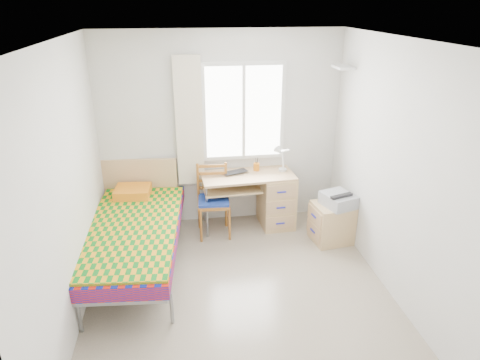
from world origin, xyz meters
name	(u,v)px	position (x,y,z in m)	size (l,w,h in m)	color
floor	(240,293)	(0.00, 0.00, 0.00)	(3.50, 3.50, 0.00)	#BCAD93
ceiling	(240,40)	(0.00, 0.00, 2.60)	(3.50, 3.50, 0.00)	white
wall_back	(221,131)	(0.00, 1.75, 1.30)	(3.20, 3.20, 0.00)	silver
wall_left	(66,192)	(-1.60, 0.00, 1.30)	(3.50, 3.50, 0.00)	silver
wall_right	(396,173)	(1.60, 0.00, 1.30)	(3.50, 3.50, 0.00)	silver
window	(244,112)	(0.30, 1.73, 1.55)	(1.10, 0.04, 1.30)	white
curtain	(189,123)	(-0.42, 1.68, 1.45)	(0.35, 0.05, 1.70)	#F3E7C9
floating_shelf	(343,67)	(1.49, 1.40, 2.15)	(0.20, 0.32, 0.03)	white
bed	(133,229)	(-1.14, 0.72, 0.47)	(1.22, 2.31, 0.97)	gray
desk	(271,197)	(0.65, 1.46, 0.42)	(1.26, 0.63, 0.77)	tan
chair	(214,196)	(-0.15, 1.35, 0.54)	(0.44, 0.44, 0.96)	#8D581B
cabinet	(332,223)	(1.33, 0.91, 0.26)	(0.53, 0.48, 0.52)	tan
printer	(338,200)	(1.38, 0.88, 0.60)	(0.44, 0.48, 0.17)	#AEB0B6
laptop	(237,174)	(0.18, 1.48, 0.78)	(0.34, 0.22, 0.03)	black
pen_cup	(256,167)	(0.46, 1.60, 0.82)	(0.08, 0.08, 0.10)	orange
task_lamp	(281,156)	(0.75, 1.42, 1.03)	(0.23, 0.32, 0.42)	white
book	(237,188)	(0.17, 1.43, 0.59)	(0.17, 0.23, 0.02)	gray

